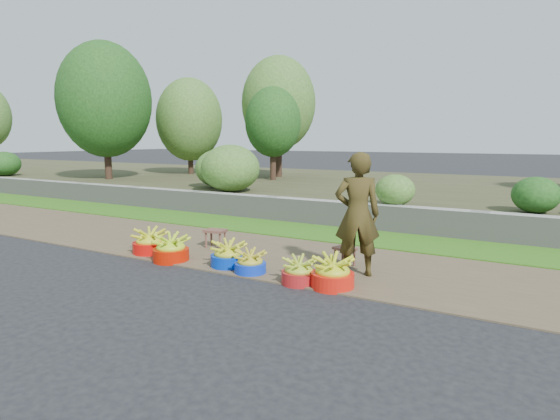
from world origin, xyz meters
The scene contains 15 objects.
ground_plane centered at (0.00, 0.00, 0.00)m, with size 120.00×120.00×0.00m, color black.
dirt_shoulder centered at (0.00, 1.25, 0.01)m, with size 80.00×2.50×0.02m, color brown.
grass_verge centered at (0.00, 3.25, 0.02)m, with size 80.00×1.50×0.04m, color #336C17.
retaining_wall centered at (0.00, 4.10, 0.28)m, with size 80.00×0.35×0.55m, color gray.
earth_bank centered at (0.00, 9.00, 0.25)m, with size 80.00×10.00×0.50m, color #3E3E24.
vegetation centered at (0.25, 7.66, 2.62)m, with size 36.45×6.91×4.58m.
basin_a centered at (-2.32, 0.36, 0.18)m, with size 0.55×0.55×0.41m.
basin_b centered at (-1.69, 0.18, 0.18)m, with size 0.55×0.55×0.41m.
basin_c centered at (-0.73, 0.35, 0.17)m, with size 0.52×0.52×0.39m.
basin_d centered at (-0.26, 0.23, 0.15)m, with size 0.44×0.44×0.33m.
basin_e centered at (0.54, 0.16, 0.15)m, with size 0.46×0.46×0.35m.
basin_f centered at (0.99, 0.22, 0.18)m, with size 0.55×0.55×0.41m.
stool_left centered at (-1.62, 1.20, 0.27)m, with size 0.39×0.32×0.31m.
stool_right centered at (0.74, 1.23, 0.23)m, with size 0.37×0.33×0.27m.
vendor_woman centered at (1.06, 0.86, 0.86)m, with size 0.61×0.40×1.68m, color black.
Camera 1 is at (3.25, -5.05, 1.87)m, focal length 30.00 mm.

